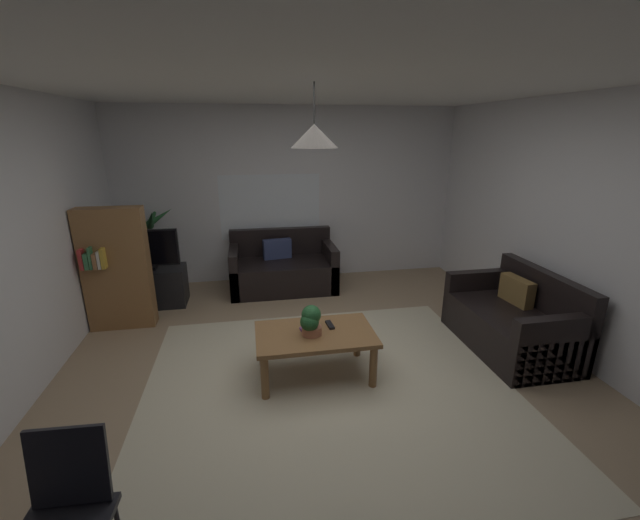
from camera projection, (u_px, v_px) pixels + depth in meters
The scene contains 18 objects.
floor at pixel (326, 378), 3.73m from camera, with size 4.98×5.53×0.02m, color #9E8466.
rug at pixel (330, 390), 3.54m from camera, with size 3.23×3.04×0.01m, color beige.
wall_back at pixel (290, 196), 5.96m from camera, with size 5.10×0.06×2.53m, color silver.
wall_right at pixel (589, 233), 3.77m from camera, with size 0.06×5.53×2.53m, color silver.
ceiling at pixel (327, 79), 2.95m from camera, with size 4.98×5.53×0.02m, color white.
window_pane at pixel (270, 207), 5.93m from camera, with size 1.46×0.01×0.94m, color white.
couch_under_window at pixel (283, 270), 5.77m from camera, with size 1.48×0.81×0.82m.
couch_right_side at pixel (512, 323), 4.18m from camera, with size 0.81×1.35×0.82m.
coffee_table at pixel (315, 339), 3.65m from camera, with size 1.07×0.65×0.44m.
book_on_table_0 at pixel (308, 329), 3.67m from camera, with size 0.14×0.10×0.02m, color #72387F.
remote_on_table_0 at pixel (330, 325), 3.75m from camera, with size 0.05×0.16×0.02m, color black.
potted_plant_on_table at pixel (311, 321), 3.54m from camera, with size 0.20×0.20×0.28m.
tv_stand at pixel (150, 287), 5.21m from camera, with size 0.90×0.44×0.50m, color black.
tv at pixel (144, 249), 5.03m from camera, with size 0.83×0.16×0.52m.
potted_palm_corner at pixel (151, 255), 5.55m from camera, with size 0.75×0.95×1.29m.
bookshelf_corner at pixel (116, 269), 4.50m from camera, with size 0.70×0.31×1.40m.
folding_chair at pixel (64, 514), 1.84m from camera, with size 0.42×0.44×0.87m.
pendant_lamp at pixel (314, 136), 3.11m from camera, with size 0.37×0.37×0.48m.
Camera 1 is at (-0.62, -3.16, 2.18)m, focal length 22.53 mm.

